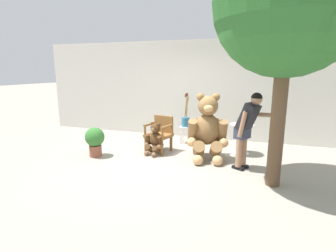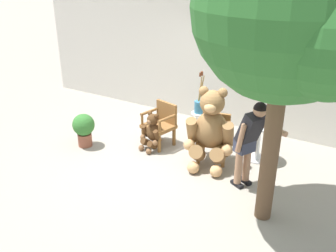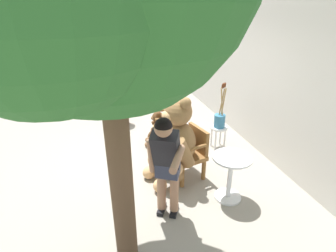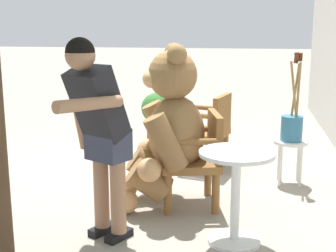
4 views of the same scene
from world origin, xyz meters
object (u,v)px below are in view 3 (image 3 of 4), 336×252
teddy_bear_small (157,128)px  person_visitor (166,160)px  white_stool (219,132)px  potted_plant (122,109)px  wooden_chair_right (189,151)px  round_side_table (230,173)px  teddy_bear_large (175,140)px  wooden_chair_left (170,124)px  brush_bucket (220,119)px

teddy_bear_small → person_visitor: 2.16m
white_stool → potted_plant: 2.43m
teddy_bear_small → wooden_chair_right: bearing=13.2°
round_side_table → teddy_bear_small: bearing=-161.0°
teddy_bear_large → person_visitor: size_ratio=0.95×
wooden_chair_left → teddy_bear_large: 1.26m
wooden_chair_right → brush_bucket: bearing=130.2°
teddy_bear_large → white_stool: bearing=124.6°
white_stool → potted_plant: potted_plant is taller
wooden_chair_right → teddy_bear_large: (0.03, -0.26, 0.26)m
wooden_chair_left → white_stool: wooden_chair_left is taller
white_stool → teddy_bear_large: bearing=-55.4°
white_stool → brush_bucket: 0.29m
round_side_table → person_visitor: bearing=-81.9°
wooden_chair_left → wooden_chair_right: (1.17, -0.00, 0.00)m
person_visitor → wooden_chair_left: bearing=163.0°
teddy_bear_large → potted_plant: (-2.47, -0.60, -0.32)m
teddy_bear_large → person_visitor: person_visitor is taller
wooden_chair_right → wooden_chair_left: bearing=180.0°
teddy_bear_small → person_visitor: bearing=-9.4°
wooden_chair_left → wooden_chair_right: same height
teddy_bear_large → round_side_table: teddy_bear_large is taller
teddy_bear_small → person_visitor: (2.06, -0.34, 0.54)m
teddy_bear_large → person_visitor: (0.84, -0.37, 0.20)m
teddy_bear_small → wooden_chair_left: bearing=85.1°
teddy_bear_small → brush_bucket: size_ratio=0.85×
teddy_bear_small → person_visitor: size_ratio=0.50×
wooden_chair_right → person_visitor: size_ratio=0.56×
teddy_bear_small → potted_plant: bearing=-155.2°
teddy_bear_small → round_side_table: (1.92, 0.66, 0.07)m
wooden_chair_left → brush_bucket: 1.00m
wooden_chair_right → potted_plant: size_ratio=1.26×
white_stool → round_side_table: round_side_table is taller
white_stool → round_side_table: 1.58m
white_stool → wooden_chair_left: bearing=-114.5°
person_visitor → round_side_table: person_visitor is taller
wooden_chair_left → person_visitor: (2.04, -0.62, 0.46)m
teddy_bear_large → person_visitor: 0.93m
potted_plant → teddy_bear_small: bearing=24.8°
wooden_chair_right → round_side_table: bearing=27.7°
brush_bucket → potted_plant: size_ratio=1.34×
wooden_chair_right → teddy_bear_small: (-1.19, -0.28, -0.08)m
teddy_bear_large → round_side_table: size_ratio=2.05×
brush_bucket → person_visitor: bearing=-43.1°
wooden_chair_left → teddy_bear_small: 0.29m
wooden_chair_left → white_stool: 0.99m
potted_plant → wooden_chair_right: bearing=19.4°
person_visitor → potted_plant: bearing=-176.0°
teddy_bear_large → teddy_bear_small: size_ratio=1.91×
person_visitor → teddy_bear_small: bearing=170.6°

